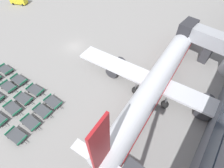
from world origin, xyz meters
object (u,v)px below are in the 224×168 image
object	(u,v)px
baggage_dolly_row_near_col_d	(17,136)
service_van	(18,0)
baggage_dolly_row_far_col_a	(5,70)
baggage_dolly_row_mid_b_col_c	(24,99)
baggage_dolly_row_mid_b_col_b	(8,87)
baggage_dolly_row_mid_a_col_d	(31,123)
baggage_dolly_row_far_col_c	(35,90)
airplane	(159,77)
baggage_dolly_row_mid_b_col_d	(43,111)
baggage_dolly_row_far_col_b	(19,80)
baggage_dolly_row_mid_a_col_c	(13,108)
baggage_dolly_row_far_col_d	(53,102)

from	to	relation	value
baggage_dolly_row_near_col_d	service_van	bearing A→B (deg)	144.88
service_van	baggage_dolly_row_far_col_a	xyz separation A→B (m)	(22.94, -18.96, -0.80)
baggage_dolly_row_mid_b_col_c	baggage_dolly_row_far_col_a	world-z (taller)	same
service_van	baggage_dolly_row_mid_b_col_b	size ratio (longest dim) A/B	1.44
baggage_dolly_row_mid_a_col_d	baggage_dolly_row_far_col_c	size ratio (longest dim) A/B	0.98
baggage_dolly_row_far_col_c	baggage_dolly_row_mid_b_col_b	bearing A→B (deg)	-152.33
airplane	baggage_dolly_row_near_col_d	distance (m)	23.75
service_van	baggage_dolly_row_mid_a_col_d	world-z (taller)	service_van
baggage_dolly_row_far_col_c	baggage_dolly_row_mid_b_col_c	bearing A→B (deg)	-91.14
baggage_dolly_row_mid_b_col_c	baggage_dolly_row_mid_b_col_d	distance (m)	4.52
baggage_dolly_row_mid_b_col_d	baggage_dolly_row_mid_b_col_b	bearing A→B (deg)	-178.06
baggage_dolly_row_far_col_b	baggage_dolly_row_far_col_c	size ratio (longest dim) A/B	0.99
baggage_dolly_row_far_col_a	baggage_dolly_row_mid_a_col_c	bearing A→B (deg)	-25.68
baggage_dolly_row_mid_b_col_d	baggage_dolly_row_far_col_d	xyz separation A→B (m)	(0.01, 2.17, 0.00)
baggage_dolly_row_far_col_c	airplane	bearing A→B (deg)	38.68
baggage_dolly_row_mid_b_col_b	baggage_dolly_row_far_col_a	world-z (taller)	same
airplane	baggage_dolly_row_mid_b_col_c	distance (m)	23.14
airplane	baggage_dolly_row_near_col_d	bearing A→B (deg)	-120.46
baggage_dolly_row_mid_a_col_c	baggage_dolly_row_mid_b_col_d	world-z (taller)	same
baggage_dolly_row_mid_a_col_c	baggage_dolly_row_far_col_b	distance (m)	6.29
airplane	baggage_dolly_row_mid_b_col_c	bearing A→B (deg)	-136.83
baggage_dolly_row_far_col_b	baggage_dolly_row_far_col_c	xyz separation A→B (m)	(4.38, 0.24, 0.00)
baggage_dolly_row_near_col_d	baggage_dolly_row_far_col_c	world-z (taller)	same
baggage_dolly_row_near_col_d	baggage_dolly_row_mid_b_col_b	bearing A→B (deg)	153.48
airplane	baggage_dolly_row_mid_a_col_c	xyz separation A→B (m)	(-16.55, -17.95, -2.37)
airplane	baggage_dolly_row_mid_b_col_c	xyz separation A→B (m)	(-16.78, -15.75, -2.37)
baggage_dolly_row_far_col_a	baggage_dolly_row_far_col_d	size ratio (longest dim) A/B	1.00
baggage_dolly_row_mid_a_col_c	baggage_dolly_row_far_col_d	distance (m)	6.34
airplane	service_van	bearing A→B (deg)	173.69
baggage_dolly_row_mid_a_col_c	baggage_dolly_row_far_col_b	world-z (taller)	same
baggage_dolly_row_mid_b_col_d	service_van	bearing A→B (deg)	150.16
baggage_dolly_row_far_col_b	baggage_dolly_row_far_col_d	world-z (taller)	same
service_van	baggage_dolly_row_far_col_b	bearing A→B (deg)	-34.70
baggage_dolly_row_mid_b_col_d	airplane	bearing A→B (deg)	51.54
baggage_dolly_row_mid_a_col_c	baggage_dolly_row_far_col_a	size ratio (longest dim) A/B	1.00
baggage_dolly_row_near_col_d	baggage_dolly_row_far_col_a	size ratio (longest dim) A/B	1.01
baggage_dolly_row_mid_a_col_c	baggage_dolly_row_far_col_b	bearing A→B (deg)	136.63
airplane	baggage_dolly_row_far_col_d	bearing A→B (deg)	-132.72
baggage_dolly_row_far_col_a	baggage_dolly_row_far_col_d	world-z (taller)	same
baggage_dolly_row_mid_b_col_c	baggage_dolly_row_far_col_c	distance (m)	2.35
baggage_dolly_row_mid_a_col_d	baggage_dolly_row_mid_b_col_b	xyz separation A→B (m)	(-9.13, 2.07, 0.00)
baggage_dolly_row_mid_b_col_d	baggage_dolly_row_mid_a_col_d	bearing A→B (deg)	-85.82
airplane	baggage_dolly_row_mid_b_col_b	xyz separation A→B (m)	(-21.23, -15.75, -2.37)
baggage_dolly_row_mid_b_col_b	baggage_dolly_row_mid_b_col_c	bearing A→B (deg)	0.07
airplane	service_van	size ratio (longest dim) A/B	7.74
baggage_dolly_row_far_col_b	baggage_dolly_row_mid_a_col_d	bearing A→B (deg)	-24.93
baggage_dolly_row_mid_a_col_d	baggage_dolly_row_mid_b_col_d	size ratio (longest dim) A/B	1.00
service_van	baggage_dolly_row_far_col_a	bearing A→B (deg)	-39.57
airplane	baggage_dolly_row_mid_b_col_b	bearing A→B (deg)	-143.42
baggage_dolly_row_mid_a_col_d	baggage_dolly_row_mid_b_col_b	world-z (taller)	same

